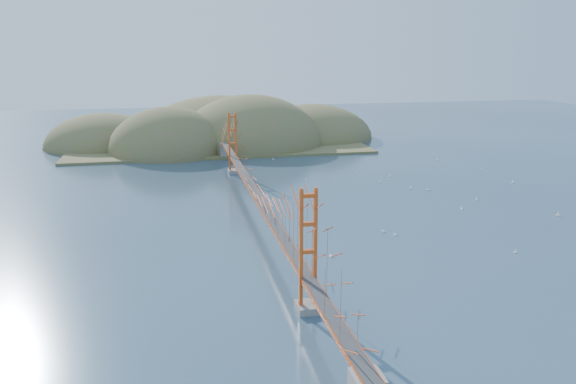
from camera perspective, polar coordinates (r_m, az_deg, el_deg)
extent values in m
plane|color=#2C4358|center=(80.38, -3.14, -2.62)|extent=(320.00, 320.00, 0.00)
cube|color=gray|center=(52.77, 1.99, -11.62)|extent=(2.00, 2.40, 0.70)
cube|color=gray|center=(109.11, -5.57, 2.09)|extent=(2.00, 2.40, 0.70)
cube|color=#AE3E13|center=(79.48, -3.17, -0.34)|extent=(1.40, 92.00, 0.16)
cube|color=#AE3E13|center=(79.53, -3.17, -0.48)|extent=(1.33, 92.00, 0.24)
cube|color=#38383A|center=(79.45, -3.17, -0.27)|extent=(1.19, 92.00, 0.03)
cube|color=gray|center=(124.48, -6.42, 4.21)|extent=(2.20, 2.60, 3.30)
cube|color=brown|center=(142.39, -7.12, 4.90)|extent=(70.00, 40.00, 0.60)
ellipsoid|color=brown|center=(134.08, -11.95, 4.00)|extent=(28.00, 28.00, 21.00)
ellipsoid|color=brown|center=(141.34, -3.81, 4.80)|extent=(36.00, 36.00, 25.00)
ellipsoid|color=brown|center=(152.57, 2.49, 5.53)|extent=(32.00, 32.00, 18.00)
ellipsoid|color=brown|center=(146.83, -18.24, 4.47)|extent=(28.00, 28.00, 16.00)
ellipsoid|color=brown|center=(156.37, -6.84, 5.66)|extent=(44.00, 44.00, 22.00)
cube|color=white|center=(75.24, 9.61, -3.96)|extent=(0.44, 0.58, 0.10)
cylinder|color=white|center=(75.14, 9.62, -3.73)|extent=(0.02, 0.02, 0.61)
cube|color=white|center=(109.16, 6.89, 1.90)|extent=(0.50, 0.31, 0.09)
cylinder|color=white|center=(109.10, 6.90, 2.03)|extent=(0.01, 0.01, 0.52)
cube|color=white|center=(98.70, 13.99, 0.24)|extent=(0.50, 0.62, 0.11)
cylinder|color=white|center=(98.62, 14.00, 0.42)|extent=(0.02, 0.02, 0.66)
cube|color=white|center=(94.41, 18.60, -0.74)|extent=(0.43, 0.48, 0.09)
cylinder|color=white|center=(94.34, 18.61, -0.59)|extent=(0.01, 0.01, 0.53)
cube|color=white|center=(88.42, 17.23, -1.63)|extent=(0.33, 0.60, 0.10)
cylinder|color=white|center=(88.34, 17.25, -1.44)|extent=(0.02, 0.02, 0.62)
cube|color=white|center=(74.25, 10.81, -4.27)|extent=(0.28, 0.53, 0.09)
cylinder|color=white|center=(74.16, 10.82, -4.06)|extent=(0.01, 0.01, 0.56)
cube|color=white|center=(107.46, 10.26, 1.58)|extent=(0.61, 0.27, 0.11)
cylinder|color=white|center=(107.39, 10.27, 1.74)|extent=(0.02, 0.02, 0.64)
cube|color=white|center=(65.83, 4.37, -6.50)|extent=(0.19, 0.53, 0.10)
cylinder|color=white|center=(65.73, 4.38, -6.27)|extent=(0.02, 0.02, 0.57)
cube|color=white|center=(108.41, 21.83, 0.88)|extent=(0.63, 0.22, 0.11)
cylinder|color=white|center=(108.34, 21.85, 1.05)|extent=(0.02, 0.02, 0.69)
cube|color=white|center=(102.87, 1.82, 1.23)|extent=(0.46, 0.49, 0.09)
cylinder|color=white|center=(102.81, 1.82, 1.38)|extent=(0.01, 0.01, 0.55)
cube|color=white|center=(122.22, -1.52, 3.34)|extent=(0.49, 0.22, 0.09)
cylinder|color=white|center=(122.18, -1.52, 3.46)|extent=(0.01, 0.01, 0.52)
cube|color=white|center=(90.06, 25.72, -2.14)|extent=(0.64, 0.45, 0.11)
cylinder|color=white|center=(89.98, 25.74, -1.94)|extent=(0.02, 0.02, 0.67)
cube|color=white|center=(102.61, 9.32, 1.01)|extent=(0.36, 0.57, 0.10)
cylinder|color=white|center=(102.55, 9.33, 1.17)|extent=(0.02, 0.02, 0.59)
cube|color=white|center=(98.91, 12.36, 0.36)|extent=(0.58, 0.59, 0.11)
cylinder|color=white|center=(98.83, 12.37, 0.55)|extent=(0.02, 0.02, 0.68)
cube|color=white|center=(71.95, 22.08, -5.72)|extent=(0.50, 0.20, 0.09)
cylinder|color=white|center=(71.87, 22.10, -5.52)|extent=(0.01, 0.01, 0.53)
cube|color=white|center=(125.63, 14.88, 3.17)|extent=(0.56, 0.24, 0.10)
cylinder|color=white|center=(125.58, 14.88, 3.30)|extent=(0.02, 0.02, 0.59)
cube|color=white|center=(118.00, 19.00, 2.15)|extent=(0.47, 0.42, 0.09)
cylinder|color=white|center=(117.95, 19.01, 2.27)|extent=(0.01, 0.01, 0.52)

